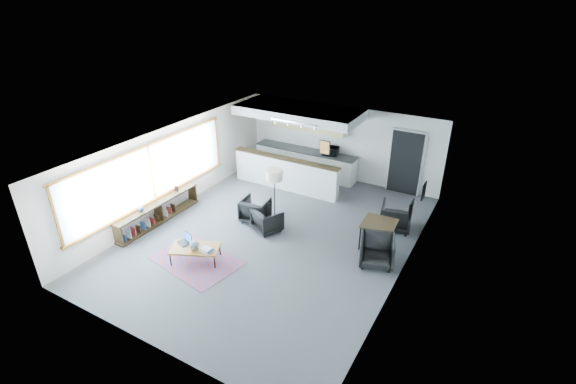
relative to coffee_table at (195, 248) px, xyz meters
The scene contains 21 objects.
room 2.43m from the coffee_table, 60.40° to the left, with size 7.02×9.02×2.62m.
window 2.80m from the coffee_table, 155.98° to the left, with size 0.10×5.95×1.66m.
console 2.37m from the coffee_table, 157.66° to the left, with size 0.35×3.00×0.80m.
kitchenette 5.75m from the coffee_table, 90.92° to the left, with size 4.20×1.96×2.60m.
doorway 7.26m from the coffee_table, 61.86° to the left, with size 1.10×0.12×2.15m.
track_light 4.71m from the coffee_table, 82.89° to the left, with size 1.60×0.07×0.15m.
wall_art_lower 5.28m from the coffee_table, 27.18° to the left, with size 0.03×0.38×0.48m.
wall_art_upper 5.96m from the coffee_table, 38.57° to the left, with size 0.03×0.34×0.44m.
kilim_rug 0.35m from the coffee_table, 45.00° to the left, with size 2.39×1.84×0.01m.
coffee_table is the anchor object (origin of this frame).
laptop 0.36m from the coffee_table, 167.74° to the left, with size 0.41×0.38×0.24m.
ceramic_pot 0.17m from the coffee_table, 52.20° to the right, with size 0.24×0.24×0.24m.
book_stack 0.38m from the coffee_table, ahead, with size 0.32×0.27×0.09m.
coaster 0.24m from the coffee_table, 80.85° to the right, with size 0.11×0.11×0.01m.
armchair_left 2.39m from the coffee_table, 85.03° to the left, with size 0.75×0.70×0.77m, color black.
armchair_right 2.25m from the coffee_table, 69.21° to the left, with size 0.70×0.65×0.72m, color black.
floor_lamp 2.95m from the coffee_table, 75.37° to the left, with size 0.53×0.53×1.62m.
dining_table 4.72m from the coffee_table, 37.52° to the left, with size 0.89×0.89×0.71m.
dining_chair_near 4.49m from the coffee_table, 27.87° to the left, with size 0.69×0.64×0.71m, color black.
dining_chair_far 5.56m from the coffee_table, 45.57° to the left, with size 0.70×0.65×0.72m, color black.
microwave 6.21m from the coffee_table, 81.84° to the left, with size 0.54×0.30×0.36m, color black.
Camera 1 is at (5.15, -8.30, 6.23)m, focal length 26.00 mm.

